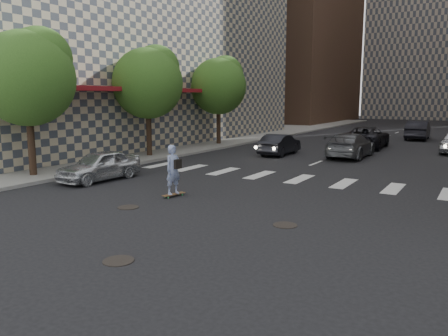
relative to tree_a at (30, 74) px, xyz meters
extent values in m
plane|color=black|center=(9.45, -3.14, -4.65)|extent=(160.00, 160.00, 0.00)
cube|color=gray|center=(-5.05, 16.86, -4.57)|extent=(13.00, 80.00, 0.15)
cube|color=black|center=(-1.75, 6.86, -2.65)|extent=(0.30, 14.00, 4.00)
cube|color=maroon|center=(-0.95, 6.86, -0.55)|extent=(1.60, 14.00, 0.25)
cylinder|color=#382619|center=(-0.05, -0.14, -3.10)|extent=(0.32, 0.32, 2.80)
sphere|color=#2E531B|center=(-0.05, -0.14, -0.20)|extent=(4.20, 4.20, 4.20)
sphere|color=#2E531B|center=(0.15, 0.46, 0.70)|extent=(2.80, 2.80, 2.80)
cylinder|color=#382619|center=(-0.05, 7.86, -3.10)|extent=(0.32, 0.32, 2.80)
sphere|color=#2E531B|center=(-0.05, 7.86, -0.20)|extent=(4.20, 4.20, 4.20)
sphere|color=#2E531B|center=(0.15, 8.46, 0.70)|extent=(2.80, 2.80, 2.80)
cylinder|color=#382619|center=(-0.05, 15.86, -3.10)|extent=(0.32, 0.32, 2.80)
sphere|color=#2E531B|center=(-0.05, 15.86, -0.20)|extent=(4.20, 4.20, 4.20)
sphere|color=#2E531B|center=(0.15, 16.46, 0.70)|extent=(2.80, 2.80, 2.80)
cylinder|color=black|center=(10.65, -5.64, -4.64)|extent=(0.70, 0.70, 0.02)
cylinder|color=black|center=(7.45, -1.94, -4.64)|extent=(0.70, 0.70, 0.02)
cylinder|color=black|center=(12.75, -1.14, -4.64)|extent=(0.70, 0.70, 0.02)
cube|color=brown|center=(7.75, 0.15, -4.56)|extent=(0.43, 0.99, 0.02)
cylinder|color=green|center=(7.60, -0.16, -4.61)|extent=(0.04, 0.07, 0.06)
cylinder|color=green|center=(7.76, -0.20, -4.61)|extent=(0.04, 0.07, 0.06)
cylinder|color=green|center=(7.74, 0.51, -4.61)|extent=(0.04, 0.07, 0.06)
cylinder|color=green|center=(7.91, 0.47, -4.61)|extent=(0.04, 0.07, 0.06)
imported|color=#7F91B9|center=(7.75, 0.15, -3.64)|extent=(0.56, 0.74, 1.82)
cube|color=black|center=(7.95, 0.17, -3.41)|extent=(0.17, 0.32, 0.34)
imported|color=silver|center=(3.00, 1.02, -3.98)|extent=(1.77, 3.99, 1.33)
imported|color=black|center=(6.22, 13.18, -3.98)|extent=(1.52, 4.07, 1.33)
imported|color=#525559|center=(10.41, 14.33, -3.90)|extent=(2.11, 5.14, 1.49)
imported|color=black|center=(10.01, 20.05, -3.87)|extent=(2.77, 5.66, 1.55)
imported|color=black|center=(12.32, 28.86, -3.83)|extent=(1.93, 5.00, 1.62)
camera|label=1|loc=(17.50, -12.39, -1.02)|focal=35.00mm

